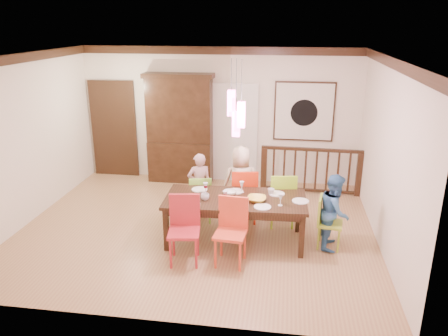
# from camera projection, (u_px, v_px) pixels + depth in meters

# --- Properties ---
(floor) EXTENTS (6.00, 6.00, 0.00)m
(floor) POSITION_uv_depth(u_px,v_px,m) (197.00, 228.00, 7.57)
(floor) COLOR #A0724D
(floor) RESTS_ON ground
(ceiling) EXTENTS (6.00, 6.00, 0.00)m
(ceiling) POSITION_uv_depth(u_px,v_px,m) (193.00, 56.00, 6.64)
(ceiling) COLOR white
(ceiling) RESTS_ON wall_back
(wall_back) EXTENTS (6.00, 0.00, 6.00)m
(wall_back) POSITION_uv_depth(u_px,v_px,m) (219.00, 116.00, 9.45)
(wall_back) COLOR silver
(wall_back) RESTS_ON floor
(wall_left) EXTENTS (0.00, 5.00, 5.00)m
(wall_left) POSITION_uv_depth(u_px,v_px,m) (25.00, 140.00, 7.52)
(wall_left) COLOR silver
(wall_left) RESTS_ON floor
(wall_right) EXTENTS (0.00, 5.00, 5.00)m
(wall_right) POSITION_uv_depth(u_px,v_px,m) (387.00, 155.00, 6.69)
(wall_right) COLOR silver
(wall_right) RESTS_ON floor
(crown_molding) EXTENTS (6.00, 5.00, 0.16)m
(crown_molding) POSITION_uv_depth(u_px,v_px,m) (194.00, 61.00, 6.67)
(crown_molding) COLOR black
(crown_molding) RESTS_ON wall_back
(panel_door) EXTENTS (1.04, 0.07, 2.24)m
(panel_door) POSITION_uv_depth(u_px,v_px,m) (114.00, 130.00, 9.86)
(panel_door) COLOR black
(panel_door) RESTS_ON wall_back
(white_doorway) EXTENTS (0.97, 0.05, 2.22)m
(white_doorway) POSITION_uv_depth(u_px,v_px,m) (235.00, 135.00, 9.50)
(white_doorway) COLOR silver
(white_doorway) RESTS_ON wall_back
(painting) EXTENTS (1.25, 0.06, 1.25)m
(painting) POSITION_uv_depth(u_px,v_px,m) (304.00, 112.00, 9.11)
(painting) COLOR black
(painting) RESTS_ON wall_back
(pendant_cluster) EXTENTS (0.27, 0.21, 1.14)m
(pendant_cluster) POSITION_uv_depth(u_px,v_px,m) (236.00, 113.00, 6.46)
(pendant_cluster) COLOR #FF4CA1
(pendant_cluster) RESTS_ON ceiling
(dining_table) EXTENTS (2.26, 1.10, 0.75)m
(dining_table) POSITION_uv_depth(u_px,v_px,m) (235.00, 203.00, 6.92)
(dining_table) COLOR black
(dining_table) RESTS_ON floor
(chair_far_left) EXTENTS (0.46, 0.46, 0.86)m
(chair_far_left) POSITION_uv_depth(u_px,v_px,m) (200.00, 195.00, 7.70)
(chair_far_left) COLOR #83CC40
(chair_far_left) RESTS_ON floor
(chair_far_mid) EXTENTS (0.51, 0.51, 0.99)m
(chair_far_mid) POSITION_uv_depth(u_px,v_px,m) (244.00, 191.00, 7.67)
(chair_far_mid) COLOR red
(chair_far_mid) RESTS_ON floor
(chair_far_right) EXTENTS (0.51, 0.51, 0.97)m
(chair_far_right) POSITION_uv_depth(u_px,v_px,m) (282.00, 195.00, 7.51)
(chair_far_right) COLOR #91C923
(chair_far_right) RESTS_ON floor
(chair_near_left) EXTENTS (0.51, 0.51, 1.00)m
(chair_near_left) POSITION_uv_depth(u_px,v_px,m) (184.00, 227.00, 6.32)
(chair_near_left) COLOR #A9242B
(chair_near_left) RESTS_ON floor
(chair_near_mid) EXTENTS (0.48, 0.48, 0.99)m
(chair_near_mid) POSITION_uv_depth(u_px,v_px,m) (230.00, 229.00, 6.29)
(chair_near_mid) COLOR #D24328
(chair_near_mid) RESTS_ON floor
(chair_end_right) EXTENTS (0.43, 0.43, 0.83)m
(chair_end_right) POSITION_uv_depth(u_px,v_px,m) (330.00, 219.00, 6.79)
(chair_end_right) COLOR #91AC2C
(chair_end_right) RESTS_ON floor
(china_hutch) EXTENTS (1.50, 0.46, 2.37)m
(china_hutch) POSITION_uv_depth(u_px,v_px,m) (180.00, 128.00, 9.46)
(china_hutch) COLOR black
(china_hutch) RESTS_ON floor
(balustrade) EXTENTS (2.05, 0.14, 0.96)m
(balustrade) POSITION_uv_depth(u_px,v_px,m) (311.00, 170.00, 8.96)
(balustrade) COLOR black
(balustrade) RESTS_ON floor
(person_far_left) EXTENTS (0.51, 0.42, 1.18)m
(person_far_left) POSITION_uv_depth(u_px,v_px,m) (199.00, 185.00, 7.88)
(person_far_left) COLOR #D9A5B1
(person_far_left) RESTS_ON floor
(person_far_mid) EXTENTS (0.73, 0.55, 1.35)m
(person_far_mid) POSITION_uv_depth(u_px,v_px,m) (241.00, 183.00, 7.74)
(person_far_mid) COLOR beige
(person_far_mid) RESTS_ON floor
(person_end_right) EXTENTS (0.54, 0.65, 1.20)m
(person_end_right) POSITION_uv_depth(u_px,v_px,m) (335.00, 211.00, 6.77)
(person_end_right) COLOR teal
(person_end_right) RESTS_ON floor
(serving_bowl) EXTENTS (0.29, 0.29, 0.07)m
(serving_bowl) POSITION_uv_depth(u_px,v_px,m) (257.00, 199.00, 6.76)
(serving_bowl) COLOR yellow
(serving_bowl) RESTS_ON dining_table
(small_bowl) EXTENTS (0.26, 0.26, 0.07)m
(small_bowl) POSITION_uv_depth(u_px,v_px,m) (230.00, 193.00, 7.01)
(small_bowl) COLOR white
(small_bowl) RESTS_ON dining_table
(cup_left) EXTENTS (0.14, 0.14, 0.10)m
(cup_left) POSITION_uv_depth(u_px,v_px,m) (205.00, 197.00, 6.81)
(cup_left) COLOR silver
(cup_left) RESTS_ON dining_table
(cup_right) EXTENTS (0.11, 0.11, 0.10)m
(cup_right) POSITION_uv_depth(u_px,v_px,m) (271.00, 192.00, 7.01)
(cup_right) COLOR silver
(cup_right) RESTS_ON dining_table
(plate_far_left) EXTENTS (0.26, 0.26, 0.01)m
(plate_far_left) POSITION_uv_depth(u_px,v_px,m) (199.00, 189.00, 7.22)
(plate_far_left) COLOR white
(plate_far_left) RESTS_ON dining_table
(plate_far_mid) EXTENTS (0.26, 0.26, 0.01)m
(plate_far_mid) POSITION_uv_depth(u_px,v_px,m) (235.00, 191.00, 7.14)
(plate_far_mid) COLOR white
(plate_far_mid) RESTS_ON dining_table
(plate_far_right) EXTENTS (0.26, 0.26, 0.01)m
(plate_far_right) POSITION_uv_depth(u_px,v_px,m) (277.00, 194.00, 7.04)
(plate_far_right) COLOR white
(plate_far_right) RESTS_ON dining_table
(plate_near_left) EXTENTS (0.26, 0.26, 0.01)m
(plate_near_left) POSITION_uv_depth(u_px,v_px,m) (192.00, 204.00, 6.65)
(plate_near_left) COLOR white
(plate_near_left) RESTS_ON dining_table
(plate_near_mid) EXTENTS (0.26, 0.26, 0.01)m
(plate_near_mid) POSITION_uv_depth(u_px,v_px,m) (262.00, 207.00, 6.54)
(plate_near_mid) COLOR white
(plate_near_mid) RESTS_ON dining_table
(plate_end_right) EXTENTS (0.26, 0.26, 0.01)m
(plate_end_right) POSITION_uv_depth(u_px,v_px,m) (300.00, 201.00, 6.76)
(plate_end_right) COLOR white
(plate_end_right) RESTS_ON dining_table
(wine_glass_a) EXTENTS (0.08, 0.08, 0.19)m
(wine_glass_a) POSITION_uv_depth(u_px,v_px,m) (206.00, 188.00, 7.03)
(wine_glass_a) COLOR #590C19
(wine_glass_a) RESTS_ON dining_table
(wine_glass_b) EXTENTS (0.08, 0.08, 0.19)m
(wine_glass_b) POSITION_uv_depth(u_px,v_px,m) (242.00, 187.00, 7.08)
(wine_glass_b) COLOR silver
(wine_glass_b) RESTS_ON dining_table
(wine_glass_c) EXTENTS (0.08, 0.08, 0.19)m
(wine_glass_c) POSITION_uv_depth(u_px,v_px,m) (225.00, 197.00, 6.69)
(wine_glass_c) COLOR #590C19
(wine_glass_c) RESTS_ON dining_table
(wine_glass_d) EXTENTS (0.08, 0.08, 0.19)m
(wine_glass_d) POSITION_uv_depth(u_px,v_px,m) (280.00, 200.00, 6.59)
(wine_glass_d) COLOR silver
(wine_glass_d) RESTS_ON dining_table
(napkin) EXTENTS (0.18, 0.14, 0.01)m
(napkin) POSITION_uv_depth(u_px,v_px,m) (228.00, 206.00, 6.57)
(napkin) COLOR #D83359
(napkin) RESTS_ON dining_table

